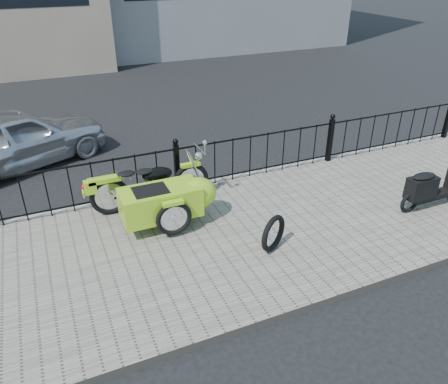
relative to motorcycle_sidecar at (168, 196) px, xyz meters
name	(u,v)px	position (x,y,z in m)	size (l,w,h in m)	color
ground	(202,229)	(0.47, -0.34, -0.59)	(120.00, 120.00, 0.00)	black
sidewalk	(213,242)	(0.47, -0.84, -0.53)	(30.00, 3.80, 0.12)	#6A6359
curb	(176,190)	(0.47, 1.10, -0.53)	(30.00, 0.10, 0.12)	gray
iron_fence	(177,169)	(0.47, 0.96, -0.01)	(14.11, 0.11, 1.08)	black
motorcycle_sidecar	(168,196)	(0.00, 0.00, 0.00)	(2.28, 1.48, 0.98)	black
scooter	(431,188)	(4.42, -1.46, -0.08)	(1.50, 0.44, 1.02)	black
spare_tire	(273,233)	(1.20, -1.47, -0.17)	(0.60, 0.60, 0.09)	black
sedan_car	(16,139)	(-2.29, 3.67, 0.06)	(1.54, 3.84, 1.31)	#B5B7BC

